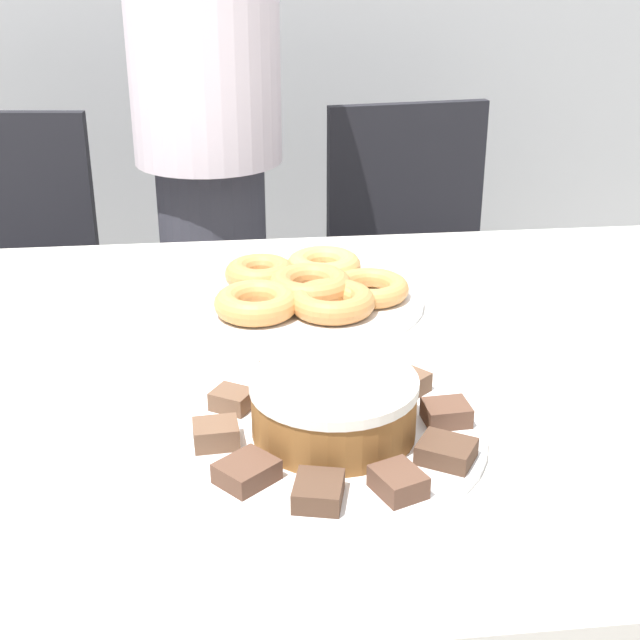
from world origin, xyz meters
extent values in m
cube|color=silver|center=(0.00, 0.00, 0.71)|extent=(1.78, 1.02, 0.03)
cylinder|color=#383842|center=(-0.10, 0.84, 0.40)|extent=(0.23, 0.23, 0.79)
cylinder|color=silver|center=(-0.10, 0.84, 1.11)|extent=(0.31, 0.31, 0.63)
cylinder|color=black|center=(-0.59, 0.85, 0.01)|extent=(0.44, 0.44, 0.01)
cylinder|color=#262626|center=(-0.59, 0.85, 0.21)|extent=(0.06, 0.06, 0.39)
cube|color=black|center=(-0.57, 1.05, 0.66)|extent=(0.40, 0.08, 0.42)
cylinder|color=black|center=(0.40, 0.85, 0.01)|extent=(0.44, 0.44, 0.01)
cylinder|color=#262626|center=(0.40, 0.85, 0.21)|extent=(0.06, 0.06, 0.39)
cube|color=black|center=(0.40, 0.85, 0.43)|extent=(0.49, 0.49, 0.04)
cube|color=black|center=(0.38, 1.05, 0.66)|extent=(0.40, 0.08, 0.42)
cylinder|color=white|center=(0.04, -0.20, 0.73)|extent=(0.34, 0.34, 0.01)
cylinder|color=white|center=(0.05, 0.19, 0.73)|extent=(0.34, 0.34, 0.01)
cylinder|color=brown|center=(0.04, -0.20, 0.76)|extent=(0.18, 0.18, 0.06)
cylinder|color=white|center=(0.04, -0.20, 0.79)|extent=(0.18, 0.18, 0.01)
cube|color=brown|center=(0.14, -0.12, 0.74)|extent=(0.06, 0.06, 0.02)
cube|color=brown|center=(0.07, -0.07, 0.74)|extent=(0.06, 0.06, 0.02)
cube|color=#513828|center=(-0.01, -0.08, 0.75)|extent=(0.05, 0.06, 0.03)
cube|color=brown|center=(-0.07, -0.13, 0.74)|extent=(0.06, 0.06, 0.02)
cube|color=brown|center=(-0.09, -0.21, 0.75)|extent=(0.05, 0.04, 0.03)
cube|color=brown|center=(-0.06, -0.28, 0.74)|extent=(0.07, 0.07, 0.02)
cube|color=#513828|center=(0.01, -0.33, 0.74)|extent=(0.06, 0.06, 0.02)
cube|color=brown|center=(0.09, -0.32, 0.74)|extent=(0.06, 0.06, 0.02)
cube|color=#513828|center=(0.15, -0.27, 0.74)|extent=(0.07, 0.07, 0.02)
cube|color=brown|center=(0.17, -0.19, 0.74)|extent=(0.05, 0.05, 0.02)
torus|color=#C68447|center=(0.05, 0.19, 0.75)|extent=(0.13, 0.13, 0.04)
torus|color=#C68447|center=(-0.02, 0.26, 0.75)|extent=(0.11, 0.11, 0.04)
torus|color=#D18E4C|center=(-0.03, 0.14, 0.75)|extent=(0.12, 0.12, 0.04)
torus|color=#C68447|center=(0.08, 0.14, 0.75)|extent=(0.13, 0.13, 0.04)
torus|color=#D18E4C|center=(0.14, 0.19, 0.75)|extent=(0.12, 0.12, 0.03)
torus|color=tan|center=(0.08, 0.28, 0.75)|extent=(0.12, 0.12, 0.04)
camera|label=1|loc=(-0.07, -1.05, 1.24)|focal=50.00mm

